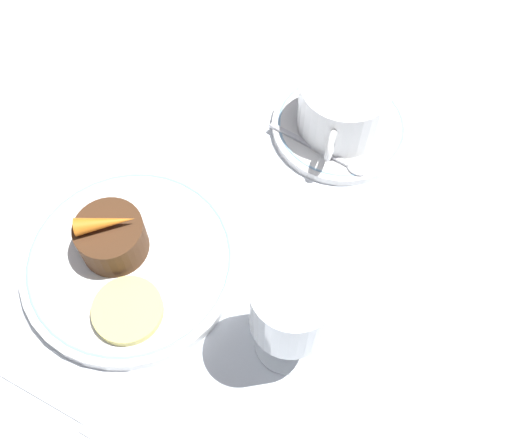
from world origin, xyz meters
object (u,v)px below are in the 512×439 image
at_px(coffee_cup, 343,105).
at_px(fork, 69,411).
at_px(dessert_cake, 114,234).
at_px(wine_glass, 291,309).
at_px(dinner_plate, 131,261).

xyz_separation_m(coffee_cup, fork, (0.38, -0.16, -0.04)).
distance_m(coffee_cup, dessert_cake, 0.28).
bearing_deg(fork, dessert_cake, -172.41).
bearing_deg(wine_glass, coffee_cup, -177.51).
xyz_separation_m(dinner_plate, fork, (0.15, 0.00, -0.01)).
distance_m(dinner_plate, wine_glass, 0.19).
distance_m(dinner_plate, coffee_cup, 0.29).
bearing_deg(coffee_cup, wine_glass, 2.49).
xyz_separation_m(dinner_plate, wine_glass, (0.03, 0.17, 0.08)).
bearing_deg(coffee_cup, fork, -22.39).
relative_size(dinner_plate, dessert_cake, 3.23).
relative_size(dinner_plate, wine_glass, 1.67).
bearing_deg(dessert_cake, fork, 7.59).
distance_m(fork, dessert_cake, 0.17).
bearing_deg(dinner_plate, coffee_cup, 145.12).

